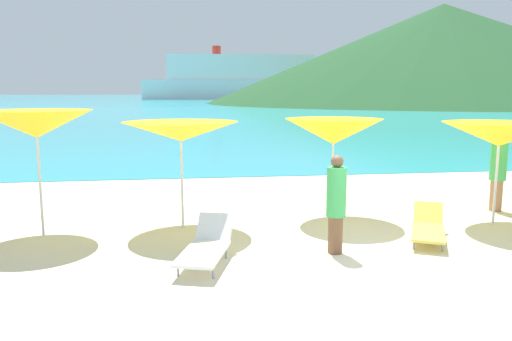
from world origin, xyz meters
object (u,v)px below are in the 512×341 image
(beachgoer_1, at_px, (336,202))
(umbrella_1, at_px, (36,124))
(lounge_chair_3, at_px, (428,227))
(umbrella_2, at_px, (181,132))
(beachgoer_0, at_px, (498,168))
(umbrella_3, at_px, (333,132))
(umbrella_4, at_px, (499,134))
(lounge_chair_0, at_px, (206,246))
(cruise_ship, at_px, (241,80))

(beachgoer_1, bearing_deg, umbrella_1, 152.84)
(lounge_chair_3, xyz_separation_m, beachgoer_1, (-1.91, -0.47, 0.64))
(umbrella_2, height_order, beachgoer_1, umbrella_2)
(umbrella_1, bearing_deg, beachgoer_0, 3.67)
(beachgoer_1, bearing_deg, lounge_chair_3, 5.99)
(beachgoer_0, bearing_deg, umbrella_2, -54.89)
(umbrella_3, bearing_deg, lounge_chair_3, -55.70)
(umbrella_2, distance_m, umbrella_3, 3.22)
(umbrella_2, height_order, umbrella_4, umbrella_2)
(lounge_chair_3, bearing_deg, umbrella_4, 50.65)
(umbrella_2, height_order, lounge_chair_3, umbrella_2)
(lounge_chair_0, relative_size, cruise_ship, 0.03)
(lounge_chair_0, bearing_deg, beachgoer_1, 22.54)
(umbrella_2, distance_m, beachgoer_0, 7.19)
(umbrella_2, relative_size, lounge_chair_3, 1.35)
(umbrella_3, height_order, lounge_chair_0, umbrella_3)
(umbrella_4, bearing_deg, cruise_ship, 85.46)
(umbrella_4, xyz_separation_m, lounge_chair_3, (-1.85, -0.84, -1.62))
(umbrella_3, xyz_separation_m, lounge_chair_0, (-2.82, -2.57, -1.59))
(umbrella_4, xyz_separation_m, beachgoer_0, (0.79, 1.13, -0.87))
(umbrella_2, height_order, beachgoer_0, umbrella_2)
(lounge_chair_0, bearing_deg, cruise_ship, 100.25)
(lounge_chair_0, distance_m, beachgoer_1, 2.28)
(cruise_ship, bearing_deg, umbrella_2, -94.41)
(lounge_chair_3, distance_m, beachgoer_0, 3.37)
(umbrella_3, xyz_separation_m, beachgoer_1, (-0.63, -2.34, -0.99))
(umbrella_1, xyz_separation_m, lounge_chair_3, (7.12, -1.35, -1.87))
(umbrella_1, bearing_deg, lounge_chair_3, -10.71)
(lounge_chair_3, bearing_deg, beachgoer_0, 62.98)
(umbrella_4, height_order, beachgoer_1, umbrella_4)
(umbrella_4, relative_size, beachgoer_0, 1.23)
(umbrella_1, bearing_deg, umbrella_3, 5.15)
(umbrella_1, height_order, umbrella_3, umbrella_1)
(umbrella_2, xyz_separation_m, beachgoer_1, (2.57, -1.96, -1.05))
(cruise_ship, bearing_deg, umbrella_4, -92.29)
(lounge_chair_3, bearing_deg, cruise_ship, 111.04)
(umbrella_1, xyz_separation_m, umbrella_3, (5.84, 0.53, -0.24))
(umbrella_4, xyz_separation_m, beachgoer_1, (-3.75, -1.31, -0.98))
(umbrella_2, bearing_deg, umbrella_3, 6.86)
(lounge_chair_3, bearing_deg, umbrella_2, -172.23)
(umbrella_1, xyz_separation_m, lounge_chair_0, (3.02, -2.04, -1.83))
(umbrella_1, distance_m, umbrella_3, 5.87)
(umbrella_2, distance_m, beachgoer_1, 3.40)
(umbrella_4, relative_size, cruise_ship, 0.03)
(umbrella_1, xyz_separation_m, umbrella_4, (8.96, -0.51, -0.25))
(umbrella_2, xyz_separation_m, umbrella_3, (3.20, 0.38, -0.06))
(beachgoer_1, height_order, cruise_ship, cruise_ship)
(umbrella_2, bearing_deg, cruise_ship, 83.35)
(umbrella_3, bearing_deg, umbrella_2, -173.14)
(lounge_chair_0, height_order, beachgoer_0, beachgoer_0)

